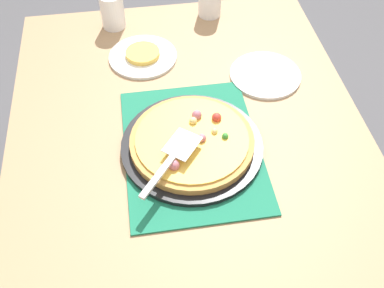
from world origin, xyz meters
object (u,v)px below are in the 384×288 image
at_px(served_slice_right, 143,53).
at_px(pizza_server, 172,157).
at_px(plate_far_right, 143,57).
at_px(pizza, 192,141).
at_px(cup_far, 112,11).
at_px(plate_side, 265,75).
at_px(pizza_pan, 192,146).

distance_m(served_slice_right, pizza_server, 0.49).
bearing_deg(plate_far_right, pizza, 13.83).
bearing_deg(served_slice_right, pizza, 13.83).
height_order(served_slice_right, cup_far, cup_far).
bearing_deg(pizza_server, cup_far, -169.63).
xyz_separation_m(plate_side, cup_far, (-0.34, -0.45, 0.06)).
bearing_deg(plate_far_right, cup_far, -156.19).
xyz_separation_m(pizza, plate_far_right, (-0.41, -0.10, -0.03)).
xyz_separation_m(pizza, plate_side, (-0.26, 0.27, -0.03)).
bearing_deg(cup_far, pizza, 17.16).
distance_m(plate_far_right, pizza_server, 0.49).
relative_size(pizza_pan, plate_far_right, 1.73).
distance_m(plate_side, pizza_server, 0.48).
height_order(plate_far_right, cup_far, cup_far).
distance_m(pizza_pan, plate_far_right, 0.42).
bearing_deg(pizza_server, plate_far_right, -175.40).
xyz_separation_m(served_slice_right, cup_far, (-0.19, -0.08, 0.04)).
distance_m(pizza, cup_far, 0.63).
distance_m(pizza_pan, pizza, 0.02).
xyz_separation_m(pizza_pan, cup_far, (-0.60, -0.18, 0.05)).
relative_size(pizza_pan, pizza, 1.15).
relative_size(plate_far_right, plate_side, 1.00).
xyz_separation_m(plate_side, pizza_server, (0.34, -0.33, 0.06)).
xyz_separation_m(plate_far_right, plate_side, (0.15, 0.37, 0.00)).
distance_m(served_slice_right, cup_far, 0.21).
height_order(pizza_pan, served_slice_right, served_slice_right).
bearing_deg(served_slice_right, pizza_pan, 13.75).
height_order(pizza, plate_side, pizza).
relative_size(pizza_pan, pizza_server, 1.83).
height_order(pizza_pan, plate_far_right, pizza_pan).
relative_size(plate_side, cup_far, 1.83).
bearing_deg(cup_far, plate_side, 53.30).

